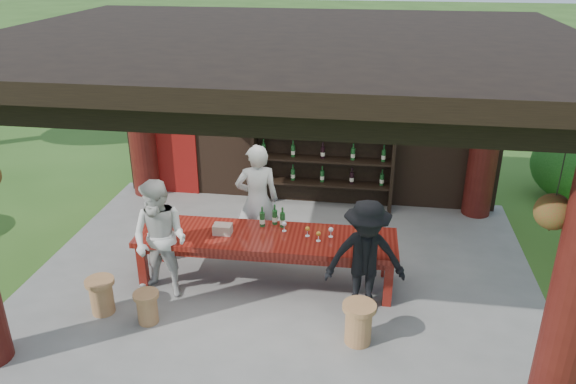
# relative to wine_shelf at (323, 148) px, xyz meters

# --- Properties ---
(ground) EXTENTS (90.00, 90.00, 0.00)m
(ground) POSITION_rel_wine_shelf_xyz_m (-0.33, -2.45, -1.14)
(ground) COLOR #2D5119
(ground) RESTS_ON ground
(pavilion) EXTENTS (7.50, 6.00, 3.60)m
(pavilion) POSITION_rel_wine_shelf_xyz_m (-0.34, -2.02, 0.99)
(pavilion) COLOR slate
(pavilion) RESTS_ON ground
(wine_shelf) EXTENTS (2.58, 0.39, 2.27)m
(wine_shelf) POSITION_rel_wine_shelf_xyz_m (0.00, 0.00, 0.00)
(wine_shelf) COLOR black
(wine_shelf) RESTS_ON ground
(tasting_table) EXTENTS (3.70, 1.02, 0.75)m
(tasting_table) POSITION_rel_wine_shelf_xyz_m (-0.54, -2.70, -0.50)
(tasting_table) COLOR #5B120D
(tasting_table) RESTS_ON ground
(stool_near_left) EXTENTS (0.33, 0.33, 0.44)m
(stool_near_left) POSITION_rel_wine_shelf_xyz_m (-1.89, -3.90, -0.91)
(stool_near_left) COLOR #98673D
(stool_near_left) RESTS_ON ground
(stool_near_right) EXTENTS (0.42, 0.42, 0.55)m
(stool_near_right) POSITION_rel_wine_shelf_xyz_m (0.83, -3.89, -0.85)
(stool_near_right) COLOR #98673D
(stool_near_right) RESTS_ON ground
(stool_far_left) EXTENTS (0.38, 0.38, 0.50)m
(stool_far_left) POSITION_rel_wine_shelf_xyz_m (-2.56, -3.79, -0.87)
(stool_far_left) COLOR #98673D
(stool_far_left) RESTS_ON ground
(host) EXTENTS (0.76, 0.60, 1.82)m
(host) POSITION_rel_wine_shelf_xyz_m (-0.83, -1.91, -0.23)
(host) COLOR beige
(host) RESTS_ON ground
(guest_woman) EXTENTS (0.95, 0.81, 1.70)m
(guest_woman) POSITION_rel_wine_shelf_xyz_m (-1.90, -3.23, -0.29)
(guest_woman) COLOR silver
(guest_woman) RESTS_ON ground
(guest_man) EXTENTS (1.13, 0.76, 1.62)m
(guest_man) POSITION_rel_wine_shelf_xyz_m (0.87, -3.24, -0.33)
(guest_man) COLOR black
(guest_man) RESTS_ON ground
(table_bottles) EXTENTS (0.37, 0.18, 0.31)m
(table_bottles) POSITION_rel_wine_shelf_xyz_m (-0.49, -2.39, -0.24)
(table_bottles) COLOR #194C1E
(table_bottles) RESTS_ON tasting_table
(table_glasses) EXTENTS (0.74, 0.29, 0.15)m
(table_glasses) POSITION_rel_wine_shelf_xyz_m (0.08, -2.63, -0.32)
(table_glasses) COLOR silver
(table_glasses) RESTS_ON tasting_table
(napkin_basket) EXTENTS (0.26, 0.19, 0.14)m
(napkin_basket) POSITION_rel_wine_shelf_xyz_m (-1.16, -2.74, -0.32)
(napkin_basket) COLOR #BF6672
(napkin_basket) RESTS_ON tasting_table
(shrubs) EXTENTS (16.01, 7.85, 1.36)m
(shrubs) POSITION_rel_wine_shelf_xyz_m (1.80, -1.76, -0.59)
(shrubs) COLOR #194C14
(shrubs) RESTS_ON ground
(trees) EXTENTS (22.21, 9.54, 4.80)m
(trees) POSITION_rel_wine_shelf_xyz_m (3.20, -0.88, 2.23)
(trees) COLOR #3F2819
(trees) RESTS_ON ground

